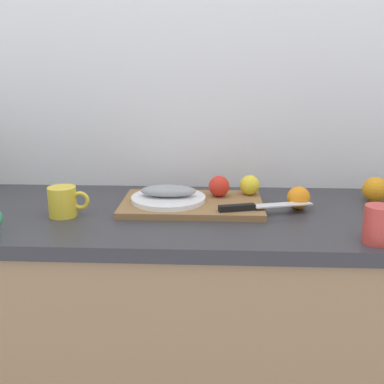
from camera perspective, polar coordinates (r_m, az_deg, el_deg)
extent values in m
cube|color=white|center=(1.67, -0.31, 12.62)|extent=(3.20, 0.05, 2.50)
cube|color=#9E7A56|center=(1.62, -0.91, -18.49)|extent=(2.00, 0.58, 0.86)
cube|color=#333338|center=(1.42, -0.98, -3.22)|extent=(2.00, 0.60, 0.04)
cube|color=olive|center=(1.45, 0.00, -1.52)|extent=(0.44, 0.27, 0.02)
cylinder|color=white|center=(1.45, -2.95, -0.83)|extent=(0.24, 0.24, 0.01)
ellipsoid|color=gray|center=(1.44, -2.97, 0.14)|extent=(0.18, 0.08, 0.04)
cube|color=silver|center=(1.41, 11.23, -1.55)|extent=(0.18, 0.08, 0.00)
cube|color=black|center=(1.36, 5.60, -1.97)|extent=(0.11, 0.05, 0.02)
sphere|color=yellow|center=(1.52, 7.19, 0.87)|extent=(0.07, 0.07, 0.07)
sphere|color=red|center=(1.49, 3.39, 0.73)|extent=(0.07, 0.07, 0.07)
cylinder|color=yellow|center=(1.41, -15.81, -1.16)|extent=(0.08, 0.08, 0.09)
torus|color=yellow|center=(1.39, -13.73, -1.03)|extent=(0.06, 0.01, 0.06)
cylinder|color=#CC3F38|center=(1.24, 22.15, -3.76)|extent=(0.07, 0.07, 0.10)
sphere|color=orange|center=(1.61, 21.85, 0.28)|extent=(0.08, 0.08, 0.08)
sphere|color=orange|center=(1.46, 13.11, -0.72)|extent=(0.07, 0.07, 0.07)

